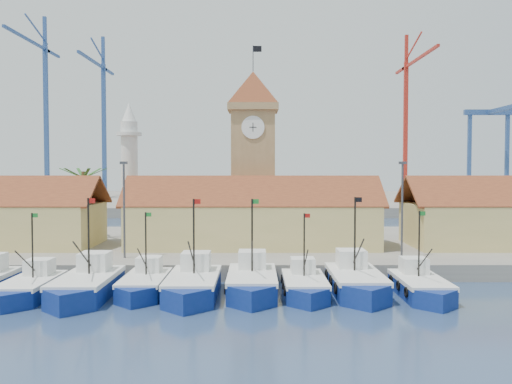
{
  "coord_description": "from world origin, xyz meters",
  "views": [
    {
      "loc": [
        0.27,
        -41.09,
        9.99
      ],
      "look_at": [
        0.34,
        18.0,
        7.42
      ],
      "focal_mm": 40.0,
      "sensor_mm": 36.0,
      "label": 1
    }
  ],
  "objects": [
    {
      "name": "quay",
      "position": [
        0.0,
        24.0,
        0.75
      ],
      "size": [
        140.0,
        32.0,
        1.5
      ],
      "primitive_type": "cube",
      "color": "gray",
      "rests_on": "ground"
    },
    {
      "name": "crane_blue_near",
      "position": [
        -39.23,
        106.81,
        25.06
      ],
      "size": [
        1.0,
        31.1,
        41.78
      ],
      "color": "#2C4C88",
      "rests_on": "terminal"
    },
    {
      "name": "ground",
      "position": [
        0.0,
        0.0,
        0.0
      ],
      "size": [
        400.0,
        400.0,
        0.0
      ],
      "primitive_type": "plane",
      "color": "navy",
      "rests_on": "ground"
    },
    {
      "name": "boat_7",
      "position": [
        8.23,
        3.27,
        0.83
      ],
      "size": [
        3.89,
        10.65,
        8.06
      ],
      "color": "navy",
      "rests_on": "ground"
    },
    {
      "name": "crane_red_right",
      "position": [
        38.69,
        103.13,
        25.31
      ],
      "size": [
        1.0,
        35.62,
        41.57
      ],
      "color": "#B0261B",
      "rests_on": "terminal"
    },
    {
      "name": "crane_blue_far",
      "position": [
        -52.08,
        100.56,
        27.23
      ],
      "size": [
        1.0,
        33.53,
        45.36
      ],
      "color": "#2C4C88",
      "rests_on": "terminal"
    },
    {
      "name": "gantry",
      "position": [
        62.0,
        106.65,
        20.04
      ],
      "size": [
        13.0,
        22.0,
        23.2
      ],
      "color": "#2C4C88",
      "rests_on": "terminal"
    },
    {
      "name": "boat_2",
      "position": [
        -12.66,
        1.87,
        0.83
      ],
      "size": [
        3.89,
        10.65,
        8.06
      ],
      "color": "navy",
      "rests_on": "ground"
    },
    {
      "name": "boat_8",
      "position": [
        13.03,
        2.18,
        0.72
      ],
      "size": [
        3.36,
        9.2,
        6.96
      ],
      "color": "navy",
      "rests_on": "ground"
    },
    {
      "name": "boat_4",
      "position": [
        -4.54,
        2.2,
        0.82
      ],
      "size": [
        3.84,
        10.52,
        7.96
      ],
      "color": "navy",
      "rests_on": "ground"
    },
    {
      "name": "minaret",
      "position": [
        -15.0,
        28.0,
        9.73
      ],
      "size": [
        3.0,
        3.0,
        16.3
      ],
      "color": "silver",
      "rests_on": "quay"
    },
    {
      "name": "boat_1",
      "position": [
        -16.96,
        1.85,
        0.71
      ],
      "size": [
        3.3,
        9.04,
        6.84
      ],
      "color": "navy",
      "rests_on": "ground"
    },
    {
      "name": "lamp_posts",
      "position": [
        0.5,
        12.0,
        6.48
      ],
      "size": [
        80.7,
        0.25,
        9.03
      ],
      "color": "#3F3F44",
      "rests_on": "quay"
    },
    {
      "name": "boat_3",
      "position": [
        -8.45,
        3.15,
        0.7
      ],
      "size": [
        3.27,
        8.97,
        6.79
      ],
      "color": "navy",
      "rests_on": "ground"
    },
    {
      "name": "hall_center",
      "position": [
        0.0,
        20.0,
        3.99
      ],
      "size": [
        27.04,
        10.13,
        7.61
      ],
      "color": "#D5BC74",
      "rests_on": "quay"
    },
    {
      "name": "boat_5",
      "position": [
        0.01,
        3.11,
        0.82
      ],
      "size": [
        3.82,
        10.45,
        7.91
      ],
      "color": "navy",
      "rests_on": "ground"
    },
    {
      "name": "clock_tower",
      "position": [
        0.0,
        26.0,
        11.96
      ],
      "size": [
        5.8,
        5.8,
        22.7
      ],
      "color": "tan",
      "rests_on": "quay"
    },
    {
      "name": "palm_tree",
      "position": [
        -20.0,
        26.0,
        6.25
      ],
      "size": [
        5.6,
        5.03,
        8.39
      ],
      "color": "brown",
      "rests_on": "quay"
    },
    {
      "name": "terminal",
      "position": [
        0.0,
        110.0,
        1.0
      ],
      "size": [
        240.0,
        80.0,
        2.0
      ],
      "primitive_type": "cube",
      "color": "gray",
      "rests_on": "ground"
    },
    {
      "name": "boat_6",
      "position": [
        4.11,
        2.61,
        0.7
      ],
      "size": [
        3.25,
        8.91,
        6.74
      ],
      "color": "navy",
      "rests_on": "ground"
    }
  ]
}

